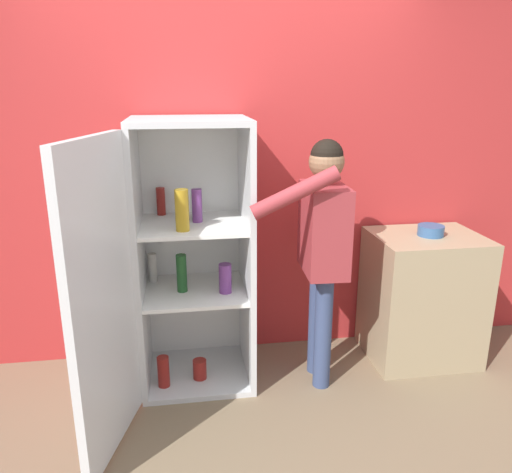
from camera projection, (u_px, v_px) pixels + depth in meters
ground_plane at (245, 431)px, 2.78m from camera, size 12.00×12.00×0.00m
wall_back at (225, 175)px, 3.34m from camera, size 7.00×0.06×2.55m
refrigerator at (176, 263)px, 2.98m from camera, size 0.92×1.29×1.67m
person at (322, 235)px, 3.01m from camera, size 0.61×0.56×1.56m
counter at (422, 297)px, 3.45m from camera, size 0.72×0.58×0.89m
bowl at (431, 231)px, 3.31m from camera, size 0.17×0.17×0.07m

